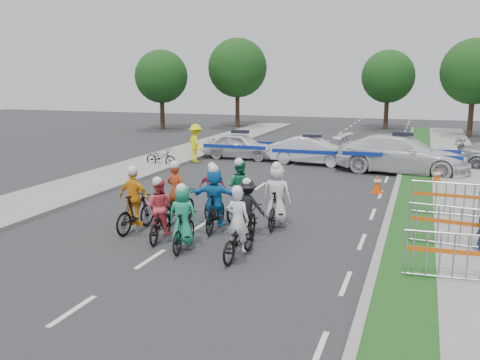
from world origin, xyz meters
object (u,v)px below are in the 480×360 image
(rider_8, at_px, (240,196))
(marshal_hiviz, at_px, (196,143))
(rider_4, at_px, (248,215))
(cone_1, at_px, (437,176))
(police_car_2, at_px, (402,154))
(rider_9, at_px, (213,195))
(police_car_0, at_px, (240,146))
(cone_0, at_px, (377,184))
(rider_0, at_px, (238,234))
(rider_6, at_px, (177,202))
(barrier_1, at_px, (449,228))
(rider_5, at_px, (215,203))
(rider_7, at_px, (277,202))
(tree_0, at_px, (161,77))
(barrier_0, at_px, (454,259))
(rider_2, at_px, (160,216))
(police_car_1, at_px, (312,151))
(rider_1, at_px, (183,224))
(tree_4, at_px, (388,77))
(rider_3, at_px, (135,206))
(barrier_2, at_px, (445,200))
(tree_3, at_px, (237,68))
(tree_1, at_px, (474,72))
(parked_bike, at_px, (161,157))

(rider_8, xyz_separation_m, marshal_hiviz, (-5.58, 9.45, 0.26))
(rider_4, height_order, cone_1, rider_4)
(police_car_2, bearing_deg, rider_9, 159.88)
(police_car_0, distance_m, cone_0, 9.80)
(rider_0, distance_m, rider_6, 3.63)
(barrier_1, xyz_separation_m, cone_1, (-0.14, 8.48, -0.22))
(rider_5, relative_size, marshal_hiviz, 1.00)
(rider_7, xyz_separation_m, tree_0, (-16.11, 24.38, 3.44))
(police_car_2, height_order, barrier_0, police_car_2)
(rider_2, bearing_deg, rider_5, -138.37)
(rider_4, xyz_separation_m, police_car_1, (-0.83, 12.60, 0.01))
(rider_5, height_order, rider_6, rider_5)
(rider_6, bearing_deg, marshal_hiviz, -62.06)
(cone_1, bearing_deg, rider_0, -113.16)
(rider_0, height_order, rider_9, rider_0)
(rider_1, xyz_separation_m, rider_4, (1.21, 1.42, -0.02))
(tree_4, bearing_deg, marshal_hiviz, -110.96)
(rider_7, xyz_separation_m, police_car_0, (-5.20, 11.88, -0.08))
(rider_0, xyz_separation_m, rider_3, (-3.44, 1.15, 0.13))
(rider_8, distance_m, police_car_2, 10.54)
(tree_4, bearing_deg, rider_4, -92.41)
(tree_0, bearing_deg, tree_4, 19.44)
(rider_1, relative_size, police_car_0, 0.44)
(rider_5, height_order, marshal_hiviz, marshal_hiviz)
(rider_9, relative_size, cone_1, 2.44)
(marshal_hiviz, relative_size, tree_0, 0.30)
(rider_1, bearing_deg, tree_4, -100.39)
(rider_1, distance_m, tree_0, 30.91)
(rider_1, distance_m, rider_6, 2.56)
(rider_1, height_order, police_car_2, rider_1)
(rider_2, bearing_deg, police_car_0, -88.49)
(rider_2, height_order, rider_9, rider_2)
(rider_1, height_order, cone_1, rider_1)
(barrier_2, xyz_separation_m, tree_4, (-3.70, 27.75, 3.63))
(rider_3, distance_m, barrier_1, 8.27)
(rider_2, xyz_separation_m, marshal_hiviz, (-4.30, 12.21, 0.31))
(police_car_1, distance_m, cone_0, 6.73)
(rider_7, xyz_separation_m, tree_3, (-11.11, 28.38, 4.14))
(barrier_2, xyz_separation_m, tree_1, (2.30, 23.75, 3.98))
(tree_4, bearing_deg, rider_2, -96.12)
(rider_9, xyz_separation_m, tree_3, (-8.94, 27.83, 4.23))
(police_car_1, height_order, parked_bike, police_car_1)
(rider_0, bearing_deg, tree_0, -55.16)
(rider_2, height_order, rider_3, rider_3)
(rider_0, height_order, cone_0, rider_0)
(parked_bike, bearing_deg, tree_4, -15.65)
(rider_0, height_order, tree_1, tree_1)
(police_car_2, distance_m, barrier_2, 7.74)
(barrier_1, height_order, tree_1, tree_1)
(rider_5, relative_size, tree_1, 0.28)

